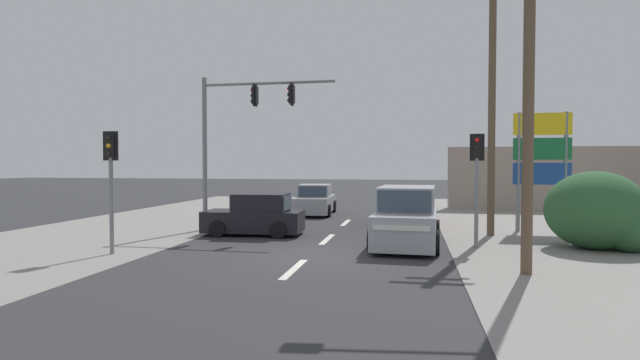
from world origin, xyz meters
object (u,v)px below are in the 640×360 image
utility_pole_foreground_right (523,51)px  utility_pole_midground_right (492,80)px  suv_oncoming_mid (407,218)px  traffic_signal_mast (236,125)px  pedestal_signal_right_kerb (477,171)px  hatchback_kerbside_parked (256,216)px  sedan_oncoming_near (315,201)px  pedestal_signal_left_kerb (111,171)px  sedan_crossing_left (398,208)px  shopping_plaza_sign (542,155)px

utility_pole_foreground_right → utility_pole_midground_right: bearing=87.3°
suv_oncoming_mid → traffic_signal_mast: bearing=160.5°
pedestal_signal_right_kerb → traffic_signal_mast: bearing=165.1°
pedestal_signal_right_kerb → hatchback_kerbside_parked: bearing=168.9°
utility_pole_foreground_right → sedan_oncoming_near: utility_pole_foreground_right is taller
pedestal_signal_left_kerb → suv_oncoming_mid: bearing=20.6°
utility_pole_foreground_right → pedestal_signal_right_kerb: bearing=98.1°
pedestal_signal_right_kerb → hatchback_kerbside_parked: size_ratio=0.96×
pedestal_signal_right_kerb → hatchback_kerbside_parked: pedestal_signal_right_kerb is taller
sedan_oncoming_near → sedan_crossing_left: same height
pedestal_signal_right_kerb → hatchback_kerbside_parked: 7.99m
utility_pole_foreground_right → pedestal_signal_right_kerb: (-0.54, 3.78, -2.83)m
pedestal_signal_left_kerb → sedan_crossing_left: size_ratio=0.83×
hatchback_kerbside_parked → utility_pole_foreground_right: bearing=-32.8°
pedestal_signal_right_kerb → sedan_oncoming_near: size_ratio=0.83×
shopping_plaza_sign → sedan_crossing_left: shopping_plaza_sign is taller
suv_oncoming_mid → pedestal_signal_right_kerb: bearing=0.2°
sedan_oncoming_near → utility_pole_midground_right: bearing=-40.0°
pedestal_signal_left_kerb → suv_oncoming_mid: size_ratio=0.77×
utility_pole_foreground_right → traffic_signal_mast: size_ratio=1.63×
utility_pole_foreground_right → sedan_crossing_left: size_ratio=2.28×
utility_pole_midground_right → traffic_signal_mast: utility_pole_midground_right is taller
traffic_signal_mast → pedestal_signal_left_kerb: size_ratio=1.69×
pedestal_signal_left_kerb → pedestal_signal_right_kerb: bearing=16.7°
sedan_oncoming_near → shopping_plaza_sign: bearing=-27.5°
utility_pole_midground_right → pedestal_signal_left_kerb: (-11.34, -5.91, -3.25)m
utility_pole_midground_right → suv_oncoming_mid: (-2.99, -2.77, -4.78)m
pedestal_signal_right_kerb → suv_oncoming_mid: 2.64m
utility_pole_midground_right → hatchback_kerbside_parked: (-8.50, -1.26, -4.96)m
hatchback_kerbside_parked → sedan_oncoming_near: 7.82m
pedestal_signal_left_kerb → suv_oncoming_mid: 9.05m
utility_pole_midground_right → shopping_plaza_sign: 3.67m
hatchback_kerbside_parked → suv_oncoming_mid: size_ratio=0.80×
suv_oncoming_mid → sedan_oncoming_near: bearing=117.2°
suv_oncoming_mid → sedan_crossing_left: bearing=94.0°
utility_pole_midground_right → pedestal_signal_right_kerb: size_ratio=3.05×
utility_pole_foreground_right → suv_oncoming_mid: bearing=125.5°
shopping_plaza_sign → sedan_oncoming_near: size_ratio=1.07×
utility_pole_midground_right → traffic_signal_mast: bearing=-177.3°
suv_oncoming_mid → sedan_oncoming_near: (-4.77, 9.30, -0.18)m
utility_pole_midground_right → sedan_oncoming_near: size_ratio=2.51×
pedestal_signal_left_kerb → shopping_plaza_sign: size_ratio=0.77×
utility_pole_midground_right → traffic_signal_mast: size_ratio=1.81×
utility_pole_midground_right → suv_oncoming_mid: 6.29m
hatchback_kerbside_parked → sedan_crossing_left: (5.11, 4.17, 0.00)m
utility_pole_foreground_right → utility_pole_midground_right: size_ratio=0.90×
utility_pole_midground_right → sedan_crossing_left: utility_pole_midground_right is taller
shopping_plaza_sign → sedan_crossing_left: size_ratio=1.07×
utility_pole_midground_right → hatchback_kerbside_parked: utility_pole_midground_right is taller
pedestal_signal_right_kerb → sedan_crossing_left: pedestal_signal_right_kerb is taller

